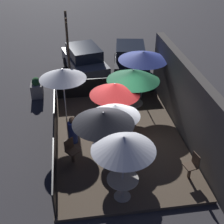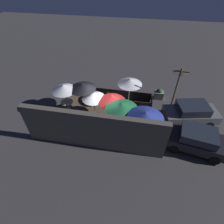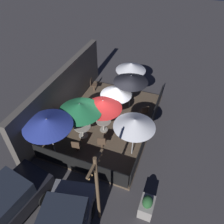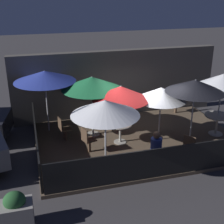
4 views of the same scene
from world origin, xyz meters
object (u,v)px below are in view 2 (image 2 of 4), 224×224
Objects in this scene: patio_umbrella_0 at (64,88)px; dining_table_0 at (67,103)px; patio_chair_2 at (62,127)px; planter_box at (159,94)px; dining_table_2 at (112,112)px; parked_car_1 at (196,140)px; patio_umbrella_2 at (112,98)px; patio_umbrella_4 at (83,86)px; patio_chair_1 at (129,111)px; light_post at (176,89)px; patio_umbrella_1 at (122,106)px; dining_table_1 at (121,122)px; patio_umbrella_6 at (94,96)px; patio_chair_0 at (137,122)px; patio_umbrella_5 at (130,82)px; patio_umbrella_3 at (146,115)px; patio_chair_3 at (95,96)px; patron_0 at (108,98)px; parked_car_0 at (191,113)px.

dining_table_0 is (0.00, 0.00, -1.51)m from patio_umbrella_0.
planter_box is at bearing -63.26° from patio_chair_2.
parked_car_1 is (-5.78, 1.78, 0.16)m from dining_table_2.
dining_table_0 is 0.97× the size of planter_box.
patio_umbrella_2 is 0.90× the size of patio_umbrella_4.
parked_car_1 is at bearing 135.36° from patio_chair_1.
patio_umbrella_0 is at bearing -5.04° from dining_table_2.
patio_chair_2 is 8.71m from light_post.
light_post is (-0.90, 1.69, 1.75)m from planter_box.
dining_table_1 is (0.00, 0.00, -1.45)m from patio_umbrella_1.
patio_umbrella_1 is 1.13× the size of patio_umbrella_6.
patio_chair_0 is 1.28m from patio_chair_1.
parked_car_1 is (-4.73, 3.76, -1.46)m from patio_umbrella_5.
planter_box is at bearing -123.03° from patio_umbrella_1.
patio_umbrella_6 reaches higher than patio_chair_1.
light_post is (-3.21, -1.25, 1.58)m from patio_chair_1.
dining_table_2 is 0.82× the size of planter_box.
patio_umbrella_0 is at bearing -18.15° from patio_umbrella_3.
patio_umbrella_5 is 3.29m from patio_chair_3.
patio_umbrella_1 is 1.22m from patio_umbrella_2.
patio_umbrella_4 is (3.21, -1.64, 0.12)m from patio_umbrella_1.
patio_umbrella_6 is 2.43× the size of dining_table_2.
parked_car_1 is at bearing 164.59° from patio_umbrella_6.
patron_0 is at bearing -69.81° from dining_table_2.
patio_umbrella_4 reaches higher than patio_chair_2.
patio_umbrella_5 is 3.46m from light_post.
patio_umbrella_3 is 0.61× the size of light_post.
light_post is (-2.53, -2.34, 1.59)m from patio_chair_0.
patio_umbrella_3 is at bearing 102.14° from patio_chair_3.
parked_car_0 is (-4.78, 1.16, -1.46)m from patio_umbrella_5.
patio_umbrella_0 is at bearing -21.41° from patio_chair_0.
patio_chair_0 is 4.16m from parked_car_0.
patio_umbrella_3 reaches higher than patio_umbrella_2.
patio_umbrella_1 is at bearing 52.09° from patio_chair_1.
patio_umbrella_3 is 1.00× the size of patio_umbrella_5.
light_post reaches higher than patio_umbrella_5.
light_post is at bearing -144.99° from dining_table_1.
patio_umbrella_6 is at bearing 176.84° from dining_table_0.
light_post is at bearing -75.94° from patio_chair_2.
patio_umbrella_2 is at bearing -4.56° from parked_car_0.
patio_chair_2 is 4.21m from patio_chair_3.
patio_chair_1 is 0.22× the size of parked_car_0.
light_post is (-5.90, -1.48, 0.29)m from patio_umbrella_6.
patio_umbrella_6 is (1.41, -0.20, -0.09)m from patio_umbrella_2.
dining_table_0 is 0.24× the size of parked_car_1.
dining_table_2 is at bearing -4.56° from parked_car_0.
patio_umbrella_2 reaches higher than patio_chair_2.
patio_umbrella_5 is 3.27m from patio_chair_0.
parked_car_0 is at bearing -22.38° from patron_0.
patio_umbrella_2 is 2.33× the size of patio_chair_1.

